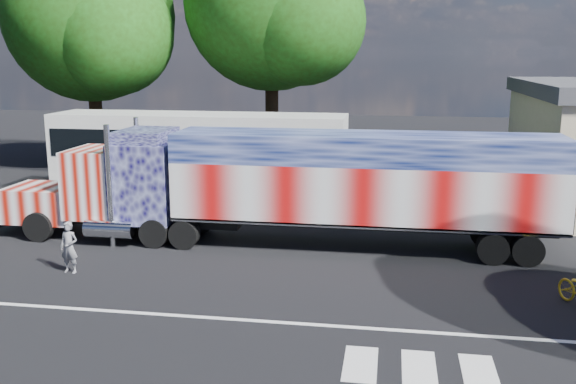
% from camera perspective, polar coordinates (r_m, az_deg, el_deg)
% --- Properties ---
extents(ground, '(100.00, 100.00, 0.00)m').
position_cam_1_polar(ground, '(18.59, -1.50, -7.68)').
color(ground, black).
extents(lane_markings, '(30.00, 2.67, 0.01)m').
position_cam_1_polar(lane_markings, '(14.90, 2.36, -12.91)').
color(lane_markings, silver).
rests_on(lane_markings, ground).
extents(semi_truck, '(19.15, 3.02, 4.08)m').
position_cam_1_polar(semi_truck, '(21.25, 0.43, 0.76)').
color(semi_truck, black).
rests_on(semi_truck, ground).
extents(coach_bus, '(12.90, 3.00, 3.75)m').
position_cam_1_polar(coach_bus, '(28.52, -7.89, 3.28)').
color(coach_bus, silver).
rests_on(coach_bus, ground).
extents(woman, '(0.60, 0.43, 1.54)m').
position_cam_1_polar(woman, '(19.89, -18.89, -4.68)').
color(woman, slate).
rests_on(woman, ground).
extents(tree_nw_a, '(9.45, 9.00, 12.73)m').
position_cam_1_polar(tree_nw_a, '(36.83, -17.02, 14.60)').
color(tree_nw_a, black).
rests_on(tree_nw_a, ground).
extents(tree_n_mid, '(9.56, 9.10, 13.44)m').
position_cam_1_polar(tree_n_mid, '(34.75, -1.25, 16.36)').
color(tree_n_mid, black).
rests_on(tree_n_mid, ground).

